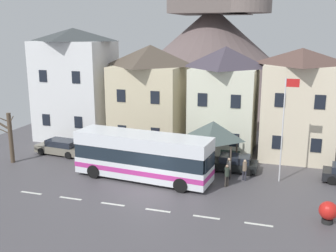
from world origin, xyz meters
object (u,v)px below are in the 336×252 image
object	(u,v)px
townhouse_00	(76,84)
parked_car_01	(233,163)
townhouse_02	(224,100)
townhouse_01	(151,95)
public_bench	(230,155)
pedestrian_02	(227,174)
transit_bus	(143,157)
pedestrian_01	(229,167)
harbour_buoy	(328,211)
hilltop_castle	(212,53)
bare_tree_00	(10,137)
flagpole	(284,123)
townhouse_03	(299,103)
bus_shelter	(213,131)
pedestrian_00	(245,169)
parked_car_00	(61,147)

from	to	relation	value
townhouse_00	parked_car_01	xyz separation A→B (m)	(16.51, -5.28, -4.81)
townhouse_02	parked_car_01	distance (m)	6.83
townhouse_01	public_bench	size ratio (longest dim) A/B	5.62
pedestrian_02	townhouse_01	bearing A→B (deg)	134.04
transit_bus	pedestrian_01	size ratio (longest dim) A/B	6.22
public_bench	harbour_buoy	bearing A→B (deg)	-53.41
hilltop_castle	pedestrian_01	world-z (taller)	hilltop_castle
parked_car_01	bare_tree_00	world-z (taller)	bare_tree_00
townhouse_00	townhouse_02	xyz separation A→B (m)	(14.82, -0.04, -0.78)
transit_bus	townhouse_02	bearing A→B (deg)	69.87
hilltop_castle	flagpole	size ratio (longest dim) A/B	4.30
public_bench	townhouse_01	bearing A→B (deg)	157.16
bare_tree_00	townhouse_02	bearing A→B (deg)	28.45
pedestrian_02	flagpole	bearing A→B (deg)	31.07
townhouse_01	public_bench	world-z (taller)	townhouse_01
townhouse_03	parked_car_01	bearing A→B (deg)	-128.21
hilltop_castle	harbour_buoy	xyz separation A→B (m)	(13.59, -34.38, -6.77)
bus_shelter	parked_car_01	bearing A→B (deg)	1.40
pedestrian_00	bare_tree_00	size ratio (longest dim) A/B	0.38
bus_shelter	bare_tree_00	xyz separation A→B (m)	(-16.08, -3.39, -0.94)
townhouse_01	townhouse_03	size ratio (longest dim) A/B	1.01
townhouse_01	bare_tree_00	size ratio (longest dim) A/B	2.24
parked_car_00	bus_shelter	bearing A→B (deg)	-173.07
bus_shelter	townhouse_00	bearing A→B (deg)	160.33
hilltop_castle	harbour_buoy	world-z (taller)	hilltop_castle
pedestrian_00	pedestrian_02	distance (m)	1.86
townhouse_02	harbour_buoy	bearing A→B (deg)	-56.78
pedestrian_01	harbour_buoy	xyz separation A→B (m)	(6.42, -5.04, -0.24)
townhouse_01	bus_shelter	distance (m)	9.36
transit_bus	parked_car_01	xyz separation A→B (m)	(6.05, 3.75, -1.09)
townhouse_02	townhouse_00	bearing A→B (deg)	179.86
parked_car_00	parked_car_01	world-z (taller)	parked_car_00
flagpole	hilltop_castle	bearing A→B (deg)	110.72
parked_car_00	pedestrian_02	world-z (taller)	pedestrian_02
public_bench	bus_shelter	bearing A→B (deg)	-113.96
hilltop_castle	bus_shelter	size ratio (longest dim) A/B	8.39
hilltop_castle	pedestrian_00	size ratio (longest dim) A/B	20.33
bus_shelter	pedestrian_01	world-z (taller)	bus_shelter
townhouse_03	parked_car_00	distance (m)	20.93
harbour_buoy	townhouse_02	bearing A→B (deg)	123.22
townhouse_02	public_bench	world-z (taller)	townhouse_02
townhouse_01	flagpole	bearing A→B (deg)	-29.50
transit_bus	bus_shelter	distance (m)	5.94
public_bench	townhouse_03	bearing A→B (deg)	34.24
bus_shelter	pedestrian_02	xyz separation A→B (m)	(1.67, -3.35, -2.17)
transit_bus	bus_shelter	bearing A→B (deg)	45.73
harbour_buoy	parked_car_01	bearing A→B (deg)	132.02
pedestrian_02	flagpole	size ratio (longest dim) A/B	0.21
townhouse_02	townhouse_03	size ratio (longest dim) A/B	1.01
transit_bus	bare_tree_00	xyz separation A→B (m)	(-11.66, 0.32, 0.46)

